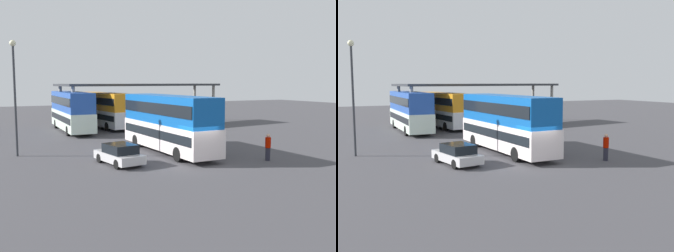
{
  "view_description": "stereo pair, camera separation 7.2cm",
  "coord_description": "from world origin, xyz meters",
  "views": [
    {
      "loc": [
        -12.54,
        -21.26,
        5.29
      ],
      "look_at": [
        0.37,
        4.98,
        2.0
      ],
      "focal_mm": 41.93,
      "sensor_mm": 36.0,
      "label": 1
    },
    {
      "loc": [
        -12.48,
        -21.29,
        5.29
      ],
      "look_at": [
        0.37,
        4.98,
        2.0
      ],
      "focal_mm": 41.93,
      "sensor_mm": 36.0,
      "label": 2
    }
  ],
  "objects": [
    {
      "name": "ground_plane",
      "position": [
        0.0,
        0.0,
        0.0
      ],
      "size": [
        140.0,
        140.0,
        0.0
      ],
      "primitive_type": "plane",
      "color": "#424045"
    },
    {
      "name": "depot_canopy",
      "position": [
        5.71,
        22.74,
        4.74
      ],
      "size": [
        20.72,
        7.92,
        5.08
      ],
      "rotation": [
        0.0,
        0.0,
        0.14
      ],
      "color": "#33353A",
      "rests_on": "ground_plane"
    },
    {
      "name": "lamppost_tall",
      "position": [
        -10.01,
        8.34,
        5.12
      ],
      "size": [
        0.44,
        0.44,
        8.19
      ],
      "color": "#33353A",
      "rests_on": "ground_plane"
    },
    {
      "name": "parked_hatchback",
      "position": [
        -4.39,
        2.4,
        0.67
      ],
      "size": [
        2.34,
        4.14,
        1.35
      ],
      "rotation": [
        0.0,
        0.0,
        1.73
      ],
      "color": "beige",
      "rests_on": "ground_plane"
    },
    {
      "name": "double_decker_main",
      "position": [
        0.37,
        5.0,
        2.35
      ],
      "size": [
        2.84,
        11.3,
        4.29
      ],
      "rotation": [
        0.0,
        0.0,
        1.6
      ],
      "color": "silver",
      "rests_on": "ground_plane"
    },
    {
      "name": "double_decker_mid_row",
      "position": [
        0.86,
        22.89,
        2.23
      ],
      "size": [
        3.74,
        11.48,
        4.05
      ],
      "rotation": [
        0.0,
        0.0,
        1.68
      ],
      "color": "white",
      "rests_on": "ground_plane"
    },
    {
      "name": "double_decker_near_canopy",
      "position": [
        -3.29,
        20.99,
        2.32
      ],
      "size": [
        2.75,
        11.64,
        4.23
      ],
      "rotation": [
        0.0,
        0.0,
        1.55
      ],
      "color": "silver",
      "rests_on": "ground_plane"
    },
    {
      "name": "pedestrian_waiting",
      "position": [
        5.02,
        -0.84,
        0.92
      ],
      "size": [
        0.38,
        0.38,
        1.83
      ],
      "rotation": [
        0.0,
        0.0,
        3.24
      ],
      "color": "#262633",
      "rests_on": "ground_plane"
    }
  ]
}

